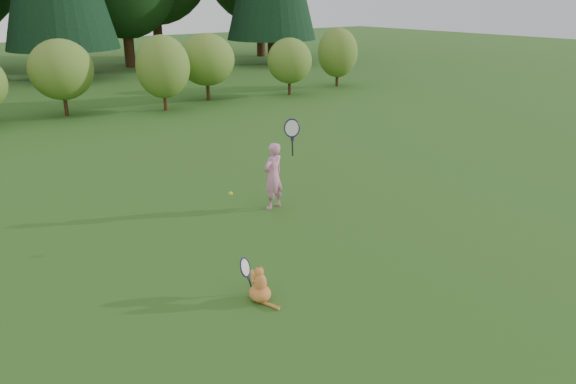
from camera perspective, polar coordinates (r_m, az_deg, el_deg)
ground at (r=9.85m, az=1.90°, el=-5.32°), size 100.00×100.00×0.00m
shrub_row at (r=20.88m, az=-21.60°, el=10.65°), size 28.00×3.00×2.80m
child at (r=11.25m, az=-1.45°, el=1.81°), size 0.79×0.52×2.04m
cat at (r=8.05m, az=-2.94°, el=-9.20°), size 0.44×0.76×0.71m
tennis_ball at (r=9.72m, az=-5.85°, el=-0.16°), size 0.07×0.07×0.07m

